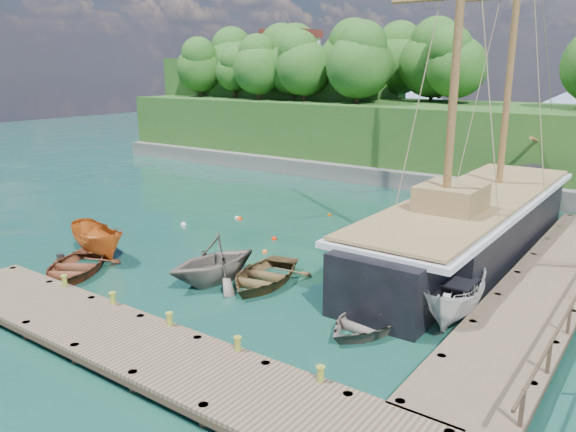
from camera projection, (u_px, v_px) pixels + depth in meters
name	position (u px, v px, depth m)	size (l,w,h in m)	color
ground	(227.00, 283.00, 24.15)	(160.00, 160.00, 0.00)	#143B31
dock_near	(137.00, 345.00, 17.81)	(20.00, 3.20, 1.10)	brown
dock_east	(550.00, 282.00, 23.06)	(3.20, 24.00, 1.10)	brown
bollard_0	(67.00, 300.00, 22.40)	(0.26, 0.26, 0.45)	olive
bollard_1	(114.00, 319.00, 20.71)	(0.26, 0.26, 0.45)	olive
bollard_2	(171.00, 341.00, 19.02)	(0.26, 0.26, 0.45)	olive
bollard_3	(238.00, 368.00, 17.33)	(0.26, 0.26, 0.45)	olive
bollard_4	(320.00, 400.00, 15.64)	(0.26, 0.26, 0.45)	olive
rowboat_0	(75.00, 274.00, 25.15)	(3.29, 4.60, 0.95)	brown
rowboat_1	(214.00, 282.00, 24.24)	(3.69, 4.27, 2.25)	#71655B
rowboat_2	(263.00, 283.00, 24.12)	(3.31, 4.64, 0.96)	brown
rowboat_3	(369.00, 328.00, 19.99)	(2.98, 4.18, 0.87)	#685D56
motorboat_orange	(99.00, 255.00, 27.72)	(1.70, 4.53, 1.75)	#CD621E
cabin_boat_white	(453.00, 317.00, 20.85)	(1.98, 5.27, 2.04)	silver
schooner	(472.00, 227.00, 28.40)	(5.34, 28.71, 21.29)	black
mooring_buoy_0	(184.00, 225.00, 33.00)	(0.34, 0.34, 0.34)	silver
mooring_buoy_1	(274.00, 239.00, 30.28)	(0.30, 0.30, 0.30)	red
mooring_buoy_2	(265.00, 253.00, 28.13)	(0.30, 0.30, 0.30)	orange
mooring_buoy_3	(349.00, 245.00, 29.32)	(0.29, 0.29, 0.29)	white
mooring_buoy_4	(240.00, 219.00, 34.25)	(0.32, 0.32, 0.32)	#D43600
mooring_buoy_5	(329.00, 215.00, 35.18)	(0.28, 0.28, 0.28)	orange
mooring_buoy_6	(237.00, 218.00, 34.48)	(0.29, 0.29, 0.29)	silver
mooring_buoy_7	(328.00, 282.00, 24.23)	(0.29, 0.29, 0.29)	#FC6400
headland	(341.00, 104.00, 54.63)	(51.00, 19.31, 12.90)	#474744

